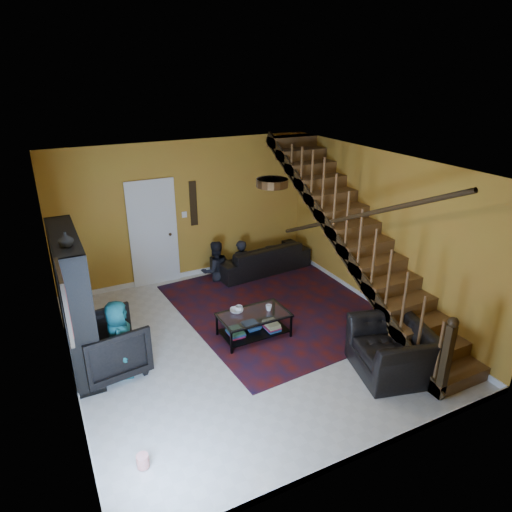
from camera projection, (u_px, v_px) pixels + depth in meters
The scene contains 21 objects.
floor at pixel (246, 340), 7.34m from camera, with size 5.50×5.50×0.00m, color beige.
room at pixel (144, 318), 7.87m from camera, with size 5.50×5.50×5.50m.
staircase at pixel (359, 238), 7.68m from camera, with size 0.95×5.02×3.18m.
bookshelf at pixel (75, 303), 6.47m from camera, with size 0.35×1.80×2.00m.
door at pixel (154, 235), 8.91m from camera, with size 0.82×0.05×2.05m, color silver.
framed_picture at pixel (64, 301), 4.86m from camera, with size 0.04×0.74×0.74m, color maroon.
wall_hanging at pixel (193, 204), 9.06m from camera, with size 0.14×0.03×0.90m, color black.
ceiling_fixture at pixel (272, 183), 5.63m from camera, with size 0.40×0.40×0.10m, color #3F2814.
rug at pixel (278, 306), 8.37m from camera, with size 3.30×3.77×0.02m, color #460F0C.
sofa at pixel (261, 258), 9.73m from camera, with size 2.06×0.80×0.60m, color black.
armchair_left at pixel (111, 346), 6.45m from camera, with size 0.89×0.92×0.83m, color black.
armchair_right at pixel (392, 350), 6.45m from camera, with size 1.12×0.97×0.72m, color black.
person_adult_a at pixel (241, 267), 9.63m from camera, with size 0.44×0.29×1.20m, color black.
person_adult_b at pixel (215, 270), 9.38m from camera, with size 0.62×0.48×1.27m, color black.
person_child at pixel (119, 339), 6.31m from camera, with size 0.57×0.37×1.16m, color #185C5C.
coffee_table at pixel (254, 324), 7.34m from camera, with size 1.12×0.67×0.42m.
cup_a at pixel (239, 309), 7.31m from camera, with size 0.13×0.13×0.10m, color #999999.
cup_b at pixel (269, 308), 7.35m from camera, with size 0.10×0.10×0.10m, color #999999.
bowl at pixel (237, 311), 7.31m from camera, with size 0.21×0.21×0.05m, color #999999.
vase at pixel (66, 239), 5.63m from camera, with size 0.18×0.18×0.19m, color #999999.
popcorn_bucket at pixel (143, 461), 4.96m from camera, with size 0.14×0.14×0.16m, color red.
Camera 1 is at (-2.67, -5.67, 4.07)m, focal length 32.00 mm.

